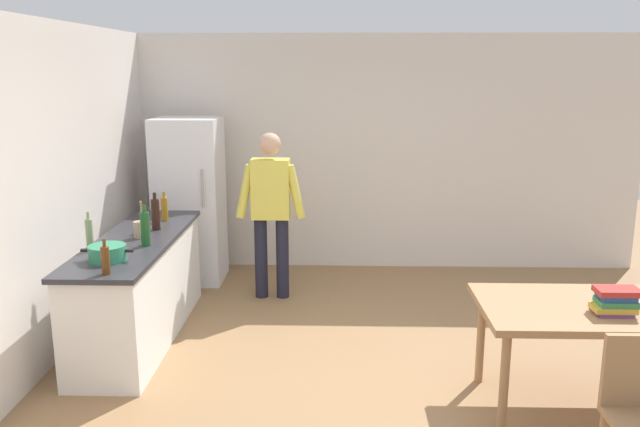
{
  "coord_description": "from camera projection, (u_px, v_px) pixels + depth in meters",
  "views": [
    {
      "loc": [
        -0.28,
        -4.48,
        2.33
      ],
      "look_at": [
        -0.43,
        1.07,
        1.07
      ],
      "focal_mm": 36.24,
      "sensor_mm": 36.0,
      "label": 1
    }
  ],
  "objects": [
    {
      "name": "ground_plane",
      "position": [
        373.0,
        383.0,
        4.88
      ],
      "size": [
        14.0,
        14.0,
        0.0
      ],
      "primitive_type": "plane",
      "color": "#936D47"
    },
    {
      "name": "wall_back",
      "position": [
        362.0,
        153.0,
        7.5
      ],
      "size": [
        6.4,
        0.12,
        2.7
      ],
      "primitive_type": "cube",
      "color": "silver",
      "rests_on": "ground_plane"
    },
    {
      "name": "wall_left",
      "position": [
        29.0,
        201.0,
        4.84
      ],
      "size": [
        0.12,
        5.6,
        2.7
      ],
      "primitive_type": "cube",
      "color": "silver",
      "rests_on": "ground_plane"
    },
    {
      "name": "kitchen_counter",
      "position": [
        139.0,
        288.0,
        5.61
      ],
      "size": [
        0.64,
        2.2,
        0.9
      ],
      "color": "white",
      "rests_on": "ground_plane"
    },
    {
      "name": "refrigerator",
      "position": [
        190.0,
        201.0,
        7.07
      ],
      "size": [
        0.7,
        0.67,
        1.8
      ],
      "color": "white",
      "rests_on": "ground_plane"
    },
    {
      "name": "person",
      "position": [
        271.0,
        205.0,
        6.48
      ],
      "size": [
        0.7,
        0.22,
        1.7
      ],
      "color": "#1E1E2D",
      "rests_on": "ground_plane"
    },
    {
      "name": "dining_table",
      "position": [
        583.0,
        316.0,
        4.4
      ],
      "size": [
        1.4,
        0.9,
        0.75
      ],
      "color": "#9E754C",
      "rests_on": "ground_plane"
    },
    {
      "name": "cooking_pot",
      "position": [
        107.0,
        253.0,
        4.87
      ],
      "size": [
        0.4,
        0.28,
        0.12
      ],
      "color": "#2D845B",
      "rests_on": "kitchen_counter"
    },
    {
      "name": "utensil_jar",
      "position": [
        140.0,
        229.0,
        5.53
      ],
      "size": [
        0.11,
        0.11,
        0.32
      ],
      "color": "tan",
      "rests_on": "kitchen_counter"
    },
    {
      "name": "bottle_vinegar_tall",
      "position": [
        89.0,
        235.0,
        5.1
      ],
      "size": [
        0.06,
        0.06,
        0.32
      ],
      "color": "gray",
      "rests_on": "kitchen_counter"
    },
    {
      "name": "bottle_wine_dark",
      "position": [
        156.0,
        214.0,
        5.77
      ],
      "size": [
        0.08,
        0.08,
        0.34
      ],
      "color": "black",
      "rests_on": "kitchen_counter"
    },
    {
      "name": "bottle_wine_green",
      "position": [
        145.0,
        228.0,
        5.26
      ],
      "size": [
        0.08,
        0.08,
        0.34
      ],
      "color": "#1E5123",
      "rests_on": "kitchen_counter"
    },
    {
      "name": "bottle_beer_brown",
      "position": [
        105.0,
        260.0,
        4.54
      ],
      "size": [
        0.06,
        0.06,
        0.26
      ],
      "color": "#5B3314",
      "rests_on": "kitchen_counter"
    },
    {
      "name": "bottle_oil_amber",
      "position": [
        164.0,
        209.0,
        6.13
      ],
      "size": [
        0.06,
        0.06,
        0.28
      ],
      "color": "#996619",
      "rests_on": "kitchen_counter"
    },
    {
      "name": "book_stack",
      "position": [
        615.0,
        301.0,
        4.22
      ],
      "size": [
        0.3,
        0.19,
        0.17
      ],
      "color": "#753D7F",
      "rests_on": "dining_table"
    }
  ]
}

